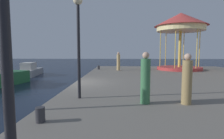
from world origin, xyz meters
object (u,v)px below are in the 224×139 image
at_px(lamp_post_mid_promenade, 78,28).
at_px(person_far_corner, 145,80).
at_px(bollard_south, 99,67).
at_px(motorboat_grey, 30,71).
at_px(bollard_north, 40,115).
at_px(person_near_carousel, 118,62).
at_px(person_by_the_water, 187,81).
at_px(carousel, 181,27).

height_order(lamp_post_mid_promenade, person_far_corner, lamp_post_mid_promenade).
bearing_deg(bollard_south, lamp_post_mid_promenade, -87.36).
distance_m(motorboat_grey, bollard_south, 7.93).
bearing_deg(lamp_post_mid_promenade, bollard_south, 92.64).
bearing_deg(person_far_corner, bollard_north, -148.28).
bearing_deg(person_near_carousel, person_by_the_water, -78.57).
relative_size(motorboat_grey, lamp_post_mid_promenade, 1.17).
relative_size(bollard_north, person_far_corner, 0.22).
distance_m(lamp_post_mid_promenade, person_near_carousel, 11.40).
height_order(motorboat_grey, lamp_post_mid_promenade, lamp_post_mid_promenade).
height_order(motorboat_grey, person_near_carousel, person_near_carousel).
bearing_deg(bollard_north, lamp_post_mid_promenade, 78.97).
bearing_deg(bollard_south, person_far_corner, -76.45).
bearing_deg(bollard_north, person_far_corner, 31.72).
distance_m(lamp_post_mid_promenade, person_far_corner, 3.20).
height_order(lamp_post_mid_promenade, bollard_north, lamp_post_mid_promenade).
relative_size(motorboat_grey, person_far_corner, 2.53).
xyz_separation_m(person_near_carousel, person_far_corner, (0.96, -11.80, -0.00)).
height_order(carousel, lamp_post_mid_promenade, carousel).
height_order(bollard_south, person_near_carousel, person_near_carousel).
bearing_deg(lamp_post_mid_promenade, carousel, 56.68).
distance_m(motorboat_grey, carousel, 16.97).
distance_m(lamp_post_mid_promenade, bollard_north, 3.60).
distance_m(bollard_north, person_far_corner, 3.58).
xyz_separation_m(motorboat_grey, bollard_north, (7.94, -15.43, 0.46)).
bearing_deg(person_by_the_water, person_far_corner, 178.54).
height_order(bollard_north, person_near_carousel, person_near_carousel).
height_order(lamp_post_mid_promenade, bollard_south, lamp_post_mid_promenade).
distance_m(carousel, person_far_corner, 14.17).
bearing_deg(person_near_carousel, bollard_south, 157.10).
xyz_separation_m(bollard_north, person_far_corner, (2.99, 1.85, 0.66)).
distance_m(carousel, person_by_the_water, 13.73).
relative_size(motorboat_grey, bollard_south, 11.60).
relative_size(motorboat_grey, bollard_north, 11.60).
xyz_separation_m(motorboat_grey, person_near_carousel, (9.97, -1.79, 1.12)).
distance_m(lamp_post_mid_promenade, person_by_the_water, 4.43).
relative_size(bollard_south, bollard_north, 1.00).
bearing_deg(bollard_north, motorboat_grey, 117.22).
height_order(person_near_carousel, person_far_corner, person_near_carousel).
relative_size(bollard_south, person_near_carousel, 0.22).
distance_m(motorboat_grey, lamp_post_mid_promenade, 15.72).
relative_size(lamp_post_mid_promenade, bollard_north, 9.92).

